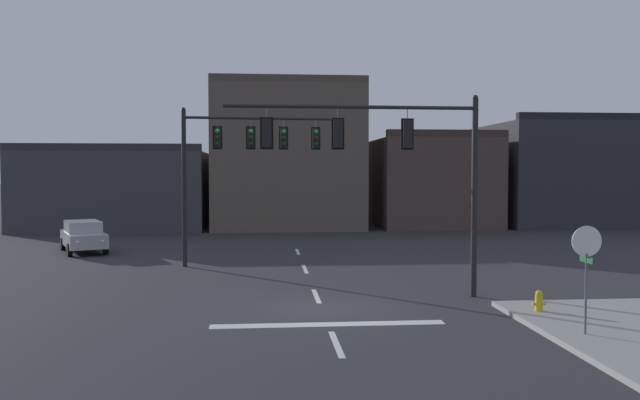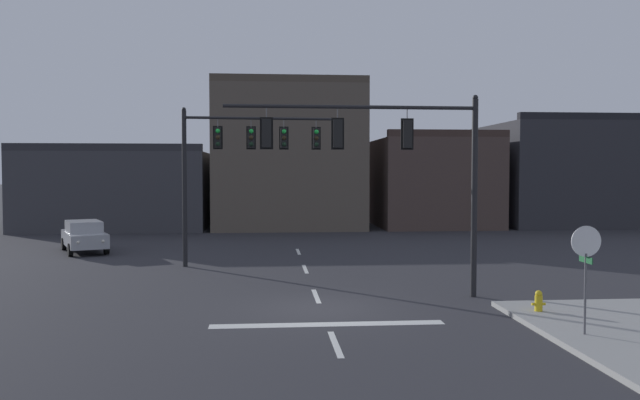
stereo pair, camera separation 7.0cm
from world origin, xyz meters
The scene contains 9 objects.
ground_plane centered at (0.00, 0.00, 0.00)m, with size 400.00×400.00×0.00m, color #2B2B30.
stop_bar_paint centered at (0.00, -2.00, 0.00)m, with size 6.40×0.50×0.01m, color silver.
lane_centreline centered at (0.00, 2.00, 0.00)m, with size 0.16×26.40×0.01m.
signal_mast_near_side centered at (2.48, 1.43, 4.74)m, with size 8.30×0.43×6.68m.
signal_mast_far_side centered at (-2.90, 9.31, 4.98)m, with size 6.75×0.63×6.95m.
stop_sign centered at (6.16, -4.16, 2.14)m, with size 0.76×0.64×2.83m.
car_lot_nearside centered at (-11.03, 14.79, 0.86)m, with size 3.36×4.75×1.61m.
fire_hydrant centered at (6.14, -1.51, 0.33)m, with size 0.40×0.30×0.75m.
building_row centered at (9.55, 30.69, 3.74)m, with size 56.46×13.73×10.74m.
Camera 1 is at (-1.72, -19.27, 4.15)m, focal length 36.20 mm.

